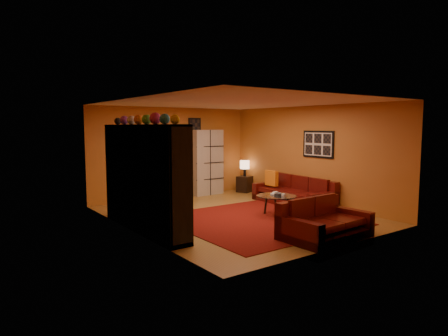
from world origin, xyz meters
TOP-DOWN VIEW (x-y plane):
  - floor at (0.00, 0.00)m, footprint 6.00×6.00m
  - ceiling at (0.00, 0.00)m, footprint 6.00×6.00m
  - wall_back at (0.00, 3.00)m, footprint 6.00×0.00m
  - wall_front at (0.00, -3.00)m, footprint 6.00×0.00m
  - wall_left at (-2.50, 0.00)m, footprint 0.00×6.00m
  - wall_right at (2.50, 0.00)m, footprint 0.00×6.00m
  - rug at (0.10, -0.70)m, footprint 3.60×3.60m
  - doorway at (-0.70, 2.96)m, footprint 0.95×0.10m
  - wall_art_right at (2.48, -0.30)m, footprint 0.03×1.00m
  - wall_art_back at (0.75, 2.98)m, footprint 0.42×0.03m
  - entertainment_unit at (-2.27, 0.00)m, footprint 0.45×3.00m
  - tv at (-2.23, 0.05)m, footprint 0.98×0.13m
  - sofa at (2.14, 0.15)m, footprint 1.10×2.39m
  - loveseat at (0.18, -2.41)m, footprint 1.71×1.07m
  - throw_pillow at (1.95, 0.88)m, footprint 0.12×0.42m
  - coffee_table at (0.77, -0.58)m, footprint 0.93×0.93m
  - storage_cabinet at (1.05, 2.80)m, footprint 1.00×0.48m
  - bowl_chair at (-0.50, 2.50)m, footprint 0.65×0.65m
  - side_table at (2.25, 2.45)m, footprint 0.51×0.51m
  - table_lamp at (2.25, 2.45)m, footprint 0.30×0.30m

SIDE VIEW (x-z plane):
  - floor at x=0.00m, z-range 0.00..0.00m
  - rug at x=0.10m, z-range 0.00..0.01m
  - side_table at x=2.25m, z-range 0.00..0.50m
  - loveseat at x=0.18m, z-range -0.14..0.71m
  - sofa at x=2.14m, z-range -0.14..0.71m
  - bowl_chair at x=-0.50m, z-range 0.02..0.55m
  - coffee_table at x=0.77m, z-range 0.19..0.65m
  - throw_pillow at x=1.95m, z-range 0.42..0.84m
  - table_lamp at x=2.25m, z-range 0.60..1.10m
  - storage_cabinet at x=1.05m, z-range 0.00..1.96m
  - tv at x=-2.23m, z-range 0.72..1.29m
  - doorway at x=-0.70m, z-range 0.00..2.04m
  - entertainment_unit at x=-2.27m, z-range 0.00..2.10m
  - wall_back at x=0.00m, z-range -1.70..4.30m
  - wall_front at x=0.00m, z-range -1.70..4.30m
  - wall_left at x=-2.50m, z-range -1.70..4.30m
  - wall_right at x=2.50m, z-range -1.70..4.30m
  - wall_art_right at x=2.48m, z-range 1.25..1.95m
  - wall_art_back at x=0.75m, z-range 1.79..2.31m
  - ceiling at x=0.00m, z-range 2.60..2.60m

